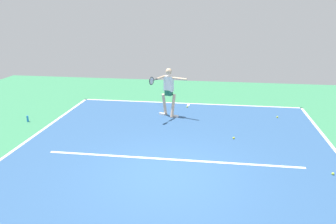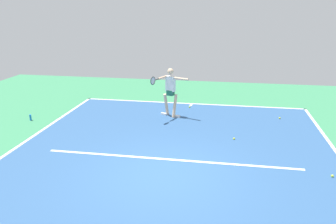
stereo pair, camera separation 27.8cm
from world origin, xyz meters
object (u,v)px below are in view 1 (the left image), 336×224
(tennis_ball_near_service_line, at_px, (187,107))
(tennis_ball_centre_court, at_px, (234,138))
(tennis_ball_near_player, at_px, (277,117))
(water_bottle, at_px, (28,119))
(tennis_player, at_px, (168,89))
(tennis_ball_by_sideline, at_px, (333,174))

(tennis_ball_near_service_line, relative_size, tennis_ball_centre_court, 1.00)
(tennis_ball_near_player, relative_size, tennis_ball_near_service_line, 1.00)
(tennis_ball_near_service_line, xyz_separation_m, water_bottle, (5.58, 2.57, 0.08))
(tennis_player, distance_m, tennis_ball_near_player, 4.22)
(water_bottle, bearing_deg, tennis_ball_by_sideline, 164.66)
(tennis_ball_near_service_line, bearing_deg, tennis_ball_by_sideline, 128.16)
(tennis_ball_by_sideline, distance_m, water_bottle, 10.04)
(tennis_ball_by_sideline, bearing_deg, tennis_ball_near_player, -81.62)
(tennis_ball_centre_court, bearing_deg, water_bottle, -4.74)
(tennis_ball_by_sideline, xyz_separation_m, tennis_ball_centre_court, (2.35, -2.05, 0.00))
(tennis_player, xyz_separation_m, water_bottle, (4.96, 1.36, -0.96))
(tennis_ball_near_player, height_order, tennis_ball_centre_court, same)
(tennis_player, bearing_deg, tennis_ball_near_player, -153.61)
(tennis_ball_near_service_line, height_order, tennis_ball_by_sideline, same)
(tennis_ball_by_sideline, height_order, water_bottle, water_bottle)
(tennis_player, relative_size, tennis_ball_near_service_line, 27.99)
(tennis_ball_near_player, distance_m, tennis_ball_by_sideline, 4.45)
(tennis_player, relative_size, tennis_ball_near_player, 27.99)
(tennis_ball_near_player, bearing_deg, water_bottle, 10.93)
(water_bottle, bearing_deg, tennis_ball_centre_court, 175.26)
(tennis_ball_by_sideline, bearing_deg, water_bottle, -15.34)
(tennis_ball_near_player, distance_m, tennis_ball_near_service_line, 3.56)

